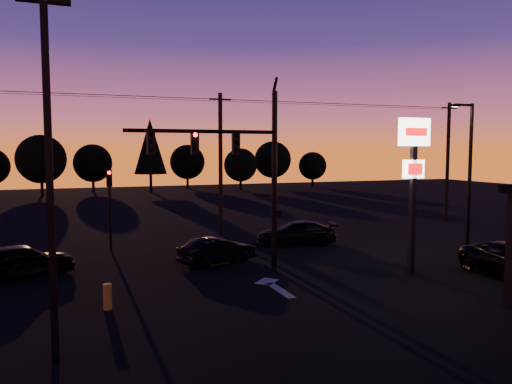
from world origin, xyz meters
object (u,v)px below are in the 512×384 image
secondary_signal (110,198)px  streetlight (469,168)px  car_right (296,233)px  pylon_sign (414,162)px  car_mid (218,251)px  car_left (21,261)px  parking_lot_light (49,156)px  bollard (108,297)px  traffic_signal_mast (240,161)px

secondary_signal → streetlight: (18.91, -5.99, 1.56)m
secondary_signal → car_right: size_ratio=0.95×
pylon_sign → streetlight: (6.91, 4.00, -0.49)m
streetlight → car_right: (-8.76, 3.90, -3.76)m
streetlight → car_mid: streetlight is taller
secondary_signal → car_mid: size_ratio=1.14×
pylon_sign → car_right: pylon_sign is taller
streetlight → car_mid: 14.90m
car_left → car_right: size_ratio=0.95×
parking_lot_light → pylon_sign: 15.19m
bollard → car_mid: (5.45, 5.31, 0.19)m
car_left → secondary_signal: bearing=-58.6°
parking_lot_light → car_left: parking_lot_light is taller
bollard → car_mid: 7.61m
pylon_sign → bollard: (-12.93, -0.52, -4.47)m
pylon_sign → parking_lot_light: bearing=-162.8°
pylon_sign → secondary_signal: bearing=140.2°
secondary_signal → bollard: 10.83m
traffic_signal_mast → car_left: 10.25m
traffic_signal_mast → bollard: (-5.83, -3.02, -4.50)m
streetlight → car_left: 23.29m
traffic_signal_mast → car_left: size_ratio=1.98×
traffic_signal_mast → streetlight: (14.01, 1.51, -0.52)m
pylon_sign → car_mid: bearing=147.4°
car_left → car_mid: size_ratio=1.13×
secondary_signal → traffic_signal_mast: bearing=-56.8°
car_left → car_right: (14.20, 2.72, -0.07)m
car_right → car_mid: bearing=-44.2°
secondary_signal → car_mid: (4.52, -5.20, -2.23)m
pylon_sign → streetlight: streetlight is taller
secondary_signal → car_left: (-4.06, -4.80, -2.12)m
secondary_signal → car_mid: 7.24m
car_left → car_right: bearing=-97.5°
streetlight → bollard: bearing=-167.1°
bollard → car_left: car_left is taller
traffic_signal_mast → bollard: size_ratio=9.75×
parking_lot_light → car_left: (-1.56, 9.69, -4.53)m
pylon_sign → bollard: size_ratio=7.72×
traffic_signal_mast → car_right: size_ratio=1.88×
parking_lot_light → streetlight: parking_lot_light is taller
parking_lot_light → traffic_signal_mast: bearing=43.4°
pylon_sign → car_left: (-16.06, 5.19, -4.18)m
traffic_signal_mast → pylon_sign: bearing=-19.4°
parking_lot_light → car_mid: 12.53m
traffic_signal_mast → car_mid: traffic_signal_mast is taller
pylon_sign → car_left: 17.38m
streetlight → car_left: streetlight is taller
traffic_signal_mast → car_right: traffic_signal_mast is taller
secondary_signal → parking_lot_light: size_ratio=0.48×
car_left → car_right: car_left is taller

